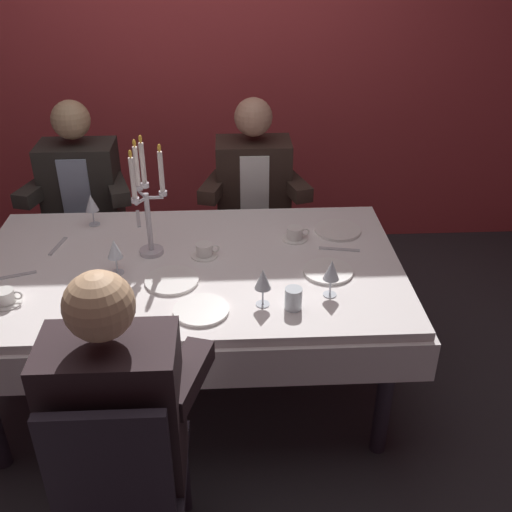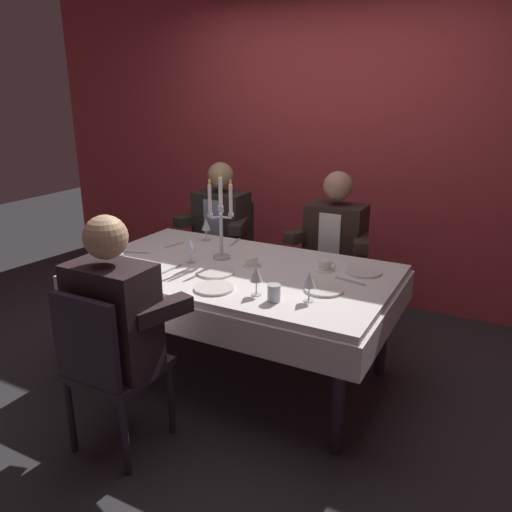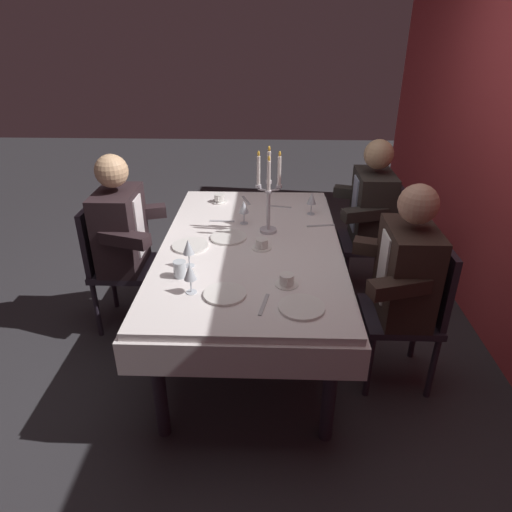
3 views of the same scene
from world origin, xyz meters
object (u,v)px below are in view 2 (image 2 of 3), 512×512
Objects in this scene: dinner_plate_0 at (324,289)px; dinner_plate_1 at (363,271)px; candelabra at (221,221)px; wine_glass_3 at (206,225)px; wine_glass_2 at (309,280)px; seated_diner_2 at (335,240)px; water_tumbler_0 at (274,293)px; coffee_cup_0 at (118,258)px; dinner_plate_3 at (215,272)px; seated_diner_1 at (112,316)px; dinner_plate_2 at (214,288)px; coffee_cup_1 at (325,266)px; wine_glass_1 at (256,275)px; dining_table at (237,285)px; seated_diner_0 at (222,224)px; coffee_cup_2 at (252,262)px; wine_glass_0 at (190,245)px.

dinner_plate_0 and dinner_plate_1 have the same top height.
candelabra reaches higher than wine_glass_3.
wine_glass_2 is 1.20m from seated_diner_2.
coffee_cup_0 is (-1.15, 0.09, -0.02)m from water_tumbler_0.
dinner_plate_3 is 1.74× the size of coffee_cup_0.
seated_diner_1 is at bearing -127.99° from dinner_plate_1.
coffee_cup_1 is at bearing 53.15° from dinner_plate_2.
dinner_plate_1 is 0.99× the size of dinner_plate_3.
candelabra reaches higher than wine_glass_1.
coffee_cup_0 is (-0.72, -0.27, 0.15)m from dining_table.
seated_diner_0 is at bearing 104.56° from seated_diner_1.
dinner_plate_0 is 1.33× the size of wine_glass_2.
seated_diner_0 is at bearing 126.28° from dining_table.
seated_diner_0 is at bearing 136.94° from wine_glass_2.
water_tumbler_0 is at bearing -50.10° from coffee_cup_2.
coffee_cup_0 is 1.56m from seated_diner_2.
seated_diner_0 is (-1.08, 1.25, -0.05)m from water_tumbler_0.
seated_diner_0 reaches higher than dinner_plate_1.
wine_glass_1 is 1.22m from seated_diner_2.
seated_diner_1 is (-0.26, -0.52, -0.01)m from dinner_plate_2.
wine_glass_3 is at bearing 140.09° from water_tumbler_0.
seated_diner_2 reaches higher than dinner_plate_1.
dinner_plate_3 is 0.25m from coffee_cup_2.
dinner_plate_1 is 0.92m from dinner_plate_2.
dining_table is 11.83× the size of wine_glass_0.
dining_table is 8.45× the size of dinner_plate_3.
candelabra is 0.94m from dinner_plate_1.
wine_glass_2 is 0.63m from coffee_cup_2.
dinner_plate_0 is 1.65× the size of coffee_cup_0.
dinner_plate_1 is at bearing 44.70° from dinner_plate_2.
candelabra reaches higher than water_tumbler_0.
water_tumbler_0 is 0.07× the size of seated_diner_1.
seated_diner_0 reaches higher than coffee_cup_2.
dinner_plate_3 is 0.71m from wine_glass_3.
wine_glass_3 is 1.21m from water_tumbler_0.
dining_table is 0.91m from seated_diner_1.
dinner_plate_3 is 0.54m from water_tumbler_0.
dinner_plate_2 is 0.18× the size of seated_diner_0.
wine_glass_3 is at bearing 173.69° from dinner_plate_1.
wine_glass_3 is (-1.21, 0.13, 0.11)m from dinner_plate_1.
water_tumbler_0 reaches higher than dinner_plate_2.
coffee_cup_2 is (-0.52, 0.35, -0.09)m from wine_glass_2.
dinner_plate_3 is 1.40× the size of wine_glass_3.
dinner_plate_0 is at bearing -38.06° from seated_diner_0.
wine_glass_1 is (0.24, 0.04, 0.11)m from dinner_plate_2.
seated_diner_0 is (-1.37, 0.61, -0.01)m from dinner_plate_1.
coffee_cup_0 is at bearing -156.51° from coffee_cup_2.
dining_table is 0.51m from wine_glass_1.
coffee_cup_1 is 1.33m from seated_diner_0.
dinner_plate_0 is 1.12m from seated_diner_1.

